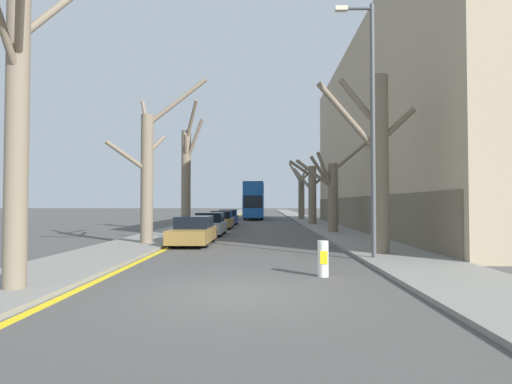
% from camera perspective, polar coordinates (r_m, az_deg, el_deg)
% --- Properties ---
extents(ground_plane, '(300.00, 300.00, 0.00)m').
position_cam_1_polar(ground_plane, '(9.30, -2.50, -14.24)').
color(ground_plane, '#4C4947').
extents(sidewalk_left, '(3.25, 120.00, 0.12)m').
position_cam_1_polar(sidewalk_left, '(59.41, -4.74, -3.50)').
color(sidewalk_left, gray).
rests_on(sidewalk_left, ground).
extents(sidewalk_right, '(3.25, 120.00, 0.12)m').
position_cam_1_polar(sidewalk_right, '(59.30, 6.09, -3.50)').
color(sidewalk_right, gray).
rests_on(sidewalk_right, ground).
extents(building_facade_right, '(10.08, 34.43, 14.41)m').
position_cam_1_polar(building_facade_right, '(32.86, 22.14, 7.55)').
color(building_facade_right, tan).
rests_on(building_facade_right, ground).
extents(kerb_line_stripe, '(0.24, 120.00, 0.01)m').
position_cam_1_polar(kerb_line_stripe, '(59.25, -3.00, -3.56)').
color(kerb_line_stripe, yellow).
rests_on(kerb_line_stripe, ground).
extents(street_tree_left_0, '(1.75, 4.26, 8.53)m').
position_cam_1_polar(street_tree_left_0, '(10.66, -30.75, 9.87)').
color(street_tree_left_0, '#7A6B56').
rests_on(street_tree_left_0, ground).
extents(street_tree_left_1, '(4.55, 3.07, 8.36)m').
position_cam_1_polar(street_tree_left_1, '(20.28, -15.14, 2.99)').
color(street_tree_left_1, '#7A6B56').
rests_on(street_tree_left_1, ground).
extents(street_tree_left_2, '(1.76, 1.90, 9.23)m').
position_cam_1_polar(street_tree_left_2, '(29.33, -9.88, 2.36)').
color(street_tree_left_2, '#7A6B56').
rests_on(street_tree_left_2, ground).
extents(street_tree_right_0, '(3.93, 1.41, 7.21)m').
position_cam_1_polar(street_tree_right_0, '(16.32, 16.97, 4.57)').
color(street_tree_right_0, '#7A6B56').
rests_on(street_tree_right_0, ground).
extents(street_tree_right_1, '(5.14, 2.43, 6.53)m').
position_cam_1_polar(street_tree_right_1, '(27.24, 10.85, 0.17)').
color(street_tree_right_1, '#7A6B56').
rests_on(street_tree_right_1, ground).
extents(street_tree_right_2, '(4.22, 2.49, 6.08)m').
position_cam_1_polar(street_tree_right_2, '(37.74, 7.97, 0.05)').
color(street_tree_right_2, '#7A6B56').
rests_on(street_tree_right_2, ground).
extents(street_tree_right_3, '(3.00, 3.38, 7.12)m').
position_cam_1_polar(street_tree_right_3, '(49.33, 6.51, -0.28)').
color(street_tree_right_3, '#7A6B56').
rests_on(street_tree_right_3, ground).
extents(double_decker_bus, '(2.44, 11.40, 4.57)m').
position_cam_1_polar(double_decker_bus, '(51.16, -0.25, -0.99)').
color(double_decker_bus, '#19519E').
rests_on(double_decker_bus, ground).
extents(parked_car_0, '(1.82, 4.54, 1.39)m').
position_cam_1_polar(parked_car_0, '(19.97, -8.89, -5.53)').
color(parked_car_0, olive).
rests_on(parked_car_0, ground).
extents(parked_car_1, '(1.82, 4.17, 1.43)m').
position_cam_1_polar(parked_car_1, '(25.71, -6.60, -4.63)').
color(parked_car_1, '#9EA3AD').
rests_on(parked_car_1, ground).
extents(parked_car_2, '(1.78, 4.45, 1.41)m').
position_cam_1_polar(parked_car_2, '(32.40, -4.97, -4.02)').
color(parked_car_2, olive).
rests_on(parked_car_2, ground).
extents(parked_car_3, '(1.74, 3.99, 1.43)m').
position_cam_1_polar(parked_car_3, '(38.26, -4.02, -3.64)').
color(parked_car_3, navy).
rests_on(parked_car_3, ground).
extents(lamp_post, '(1.40, 0.20, 9.20)m').
position_cam_1_polar(lamp_post, '(15.04, 16.02, 10.10)').
color(lamp_post, '#4C4F54').
rests_on(lamp_post, ground).
extents(traffic_bollard, '(0.30, 0.31, 0.99)m').
position_cam_1_polar(traffic_bollard, '(11.36, 9.55, -9.37)').
color(traffic_bollard, white).
rests_on(traffic_bollard, ground).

